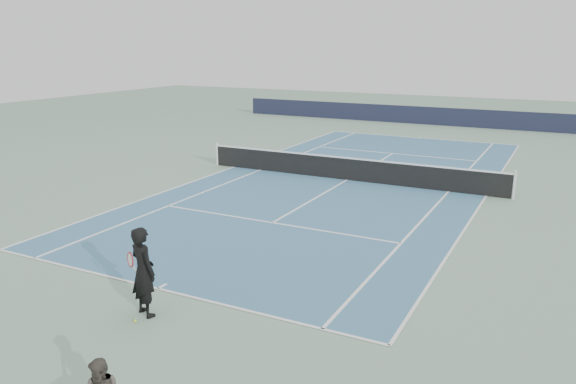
% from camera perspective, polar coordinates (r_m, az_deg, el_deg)
% --- Properties ---
extents(ground, '(80.00, 80.00, 0.00)m').
position_cam_1_polar(ground, '(23.22, 6.02, 1.20)').
color(ground, gray).
extents(court_surface, '(10.97, 23.77, 0.01)m').
position_cam_1_polar(court_surface, '(23.22, 6.02, 1.22)').
color(court_surface, teal).
rests_on(court_surface, ground).
extents(tennis_net, '(12.90, 0.10, 1.07)m').
position_cam_1_polar(tennis_net, '(23.10, 6.06, 2.42)').
color(tennis_net, silver).
rests_on(tennis_net, ground).
extents(windscreen_far, '(30.00, 0.25, 1.20)m').
position_cam_1_polar(windscreen_far, '(40.08, 15.46, 7.40)').
color(windscreen_far, black).
rests_on(windscreen_far, ground).
extents(tennis_player, '(0.88, 0.73, 1.91)m').
position_cam_1_polar(tennis_player, '(11.92, -14.49, -7.82)').
color(tennis_player, black).
rests_on(tennis_player, ground).
extents(tennis_ball, '(0.06, 0.06, 0.06)m').
position_cam_1_polar(tennis_ball, '(12.03, -15.25, -12.52)').
color(tennis_ball, '#D1DF2D').
rests_on(tennis_ball, ground).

